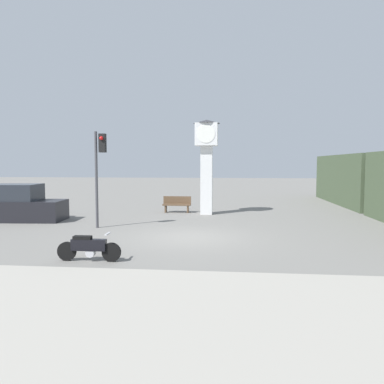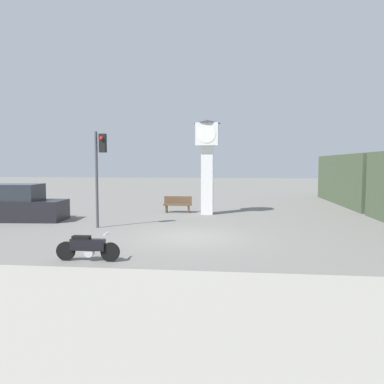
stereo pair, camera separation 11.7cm
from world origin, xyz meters
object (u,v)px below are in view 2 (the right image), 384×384
object	(u,v)px
motorcycle	(88,247)
clock_tower	(207,152)
parked_car	(20,205)
bench	(178,204)
traffic_light	(100,162)

from	to	relation	value
motorcycle	clock_tower	xyz separation A→B (m)	(2.72, 10.42, 3.05)
clock_tower	parked_car	size ratio (longest dim) A/B	1.20
motorcycle	parked_car	bearing A→B (deg)	130.78
clock_tower	parked_car	xyz separation A→B (m)	(-9.00, -3.34, -2.69)
motorcycle	bench	bearing A→B (deg)	84.03
traffic_light	parked_car	size ratio (longest dim) A/B	0.97
motorcycle	traffic_light	bearing A→B (deg)	105.50
clock_tower	parked_car	world-z (taller)	clock_tower
motorcycle	traffic_light	distance (m)	6.23
motorcycle	traffic_light	xyz separation A→B (m)	(-1.60, 5.48, 2.48)
parked_car	bench	bearing A→B (deg)	23.95
clock_tower	traffic_light	distance (m)	6.58
motorcycle	clock_tower	bearing A→B (deg)	74.56
traffic_light	bench	distance (m)	6.49
traffic_light	parked_car	distance (m)	5.38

